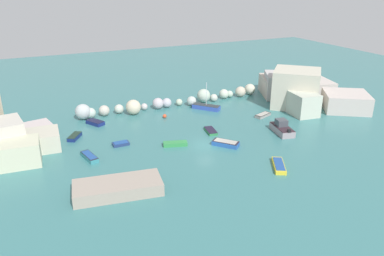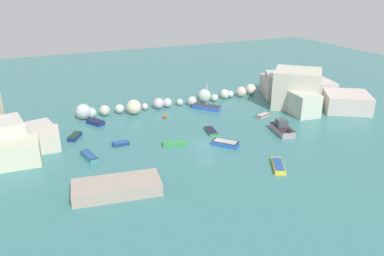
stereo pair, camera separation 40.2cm
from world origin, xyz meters
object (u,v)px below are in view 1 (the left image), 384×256
object	(u,v)px
moored_boat_4	(95,122)
moored_boat_7	(121,144)
moored_boat_9	(175,144)
moored_boat_6	(211,131)
moored_boat_3	(282,128)
stone_dock	(118,188)
moored_boat_10	(279,165)
moored_boat_2	(89,157)
moored_boat_5	(226,143)
moored_boat_8	(263,115)
channel_buoy	(165,116)
moored_boat_1	(75,137)
moored_boat_0	(206,107)

from	to	relation	value
moored_boat_4	moored_boat_7	bearing A→B (deg)	158.88
moored_boat_9	moored_boat_6	bearing A→B (deg)	35.42
moored_boat_3	stone_dock	bearing A→B (deg)	116.15
moored_boat_7	moored_boat_10	world-z (taller)	moored_boat_10
stone_dock	moored_boat_2	bearing A→B (deg)	97.04
moored_boat_5	moored_boat_4	bearing A→B (deg)	-177.45
moored_boat_6	moored_boat_9	xyz separation A→B (m)	(-6.91, -2.36, 0.06)
moored_boat_7	moored_boat_9	world-z (taller)	moored_boat_9
moored_boat_8	moored_boat_9	bearing A→B (deg)	174.32
moored_boat_7	moored_boat_5	bearing A→B (deg)	154.03
moored_boat_2	moored_boat_6	size ratio (longest dim) A/B	1.13
moored_boat_2	moored_boat_6	distance (m)	18.92
moored_boat_5	moored_boat_6	bearing A→B (deg)	135.49
stone_dock	moored_boat_9	world-z (taller)	stone_dock
moored_boat_6	moored_boat_7	bearing A→B (deg)	-84.38
channel_buoy	moored_boat_7	bearing A→B (deg)	-140.74
moored_boat_1	moored_boat_6	size ratio (longest dim) A/B	0.92
moored_boat_9	moored_boat_1	bearing A→B (deg)	162.23
moored_boat_5	moored_boat_9	distance (m)	7.19
moored_boat_2	moored_boat_7	xyz separation A→B (m)	(4.91, 2.64, -0.09)
moored_boat_5	moored_boat_6	xyz separation A→B (m)	(0.41, 5.43, -0.16)
moored_boat_7	moored_boat_9	distance (m)	7.80
stone_dock	moored_boat_6	bearing A→B (deg)	33.53
moored_boat_5	moored_boat_8	world-z (taller)	moored_boat_5
moored_boat_0	moored_boat_8	bearing A→B (deg)	-177.40
moored_boat_1	moored_boat_2	xyz separation A→B (m)	(0.69, -7.89, 0.03)
channel_buoy	moored_boat_3	size ratio (longest dim) A/B	0.13
stone_dock	moored_boat_1	bearing A→B (deg)	96.16
moored_boat_4	moored_boat_7	world-z (taller)	moored_boat_4
moored_boat_6	moored_boat_1	bearing A→B (deg)	-97.96
stone_dock	moored_boat_0	distance (m)	30.97
moored_boat_1	moored_boat_10	bearing A→B (deg)	78.98
moored_boat_0	moored_boat_3	size ratio (longest dim) A/B	0.96
stone_dock	moored_boat_7	distance (m)	13.22
channel_buoy	moored_boat_2	xyz separation A→B (m)	(-14.69, -10.63, -0.00)
moored_boat_4	moored_boat_3	bearing A→B (deg)	-152.00
stone_dock	moored_boat_10	world-z (taller)	stone_dock
stone_dock	moored_boat_2	distance (m)	10.14
moored_boat_4	moored_boat_1	bearing A→B (deg)	109.11
stone_dock	moored_boat_8	bearing A→B (deg)	26.10
moored_boat_3	moored_boat_6	bearing A→B (deg)	76.23
moored_boat_0	moored_boat_4	size ratio (longest dim) A/B	1.49
moored_boat_10	moored_boat_7	bearing A→B (deg)	76.26
moored_boat_4	moored_boat_7	distance (m)	10.05
stone_dock	moored_boat_10	xyz separation A→B (m)	(20.03, -2.39, -0.45)
moored_boat_3	moored_boat_7	xyz separation A→B (m)	(-23.81, 5.80, -0.49)
channel_buoy	moored_boat_5	bearing A→B (deg)	-75.41
moored_boat_0	moored_boat_7	world-z (taller)	moored_boat_0
moored_boat_5	moored_boat_7	size ratio (longest dim) A/B	1.65
moored_boat_1	moored_boat_9	xyz separation A→B (m)	(12.64, -8.63, -0.03)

